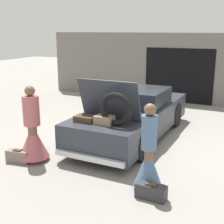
# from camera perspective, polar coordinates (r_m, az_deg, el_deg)

# --- Properties ---
(ground_plane) EXTENTS (40.00, 40.00, 0.00)m
(ground_plane) POSITION_cam_1_polar(r_m,az_deg,el_deg) (8.85, 3.79, -4.49)
(ground_plane) COLOR gray
(garage_wall_back) EXTENTS (12.00, 0.14, 2.80)m
(garage_wall_back) POSITION_cam_1_polar(r_m,az_deg,el_deg) (13.06, 12.21, 7.80)
(garage_wall_back) COLOR slate
(garage_wall_back) RESTS_ON ground_plane
(car) EXTENTS (1.81, 4.87, 1.84)m
(car) POSITION_cam_1_polar(r_m,az_deg,el_deg) (8.66, 3.87, -0.64)
(car) COLOR #2D333D
(car) RESTS_ON ground_plane
(person_left) EXTENTS (0.70, 0.70, 1.75)m
(person_left) POSITION_cam_1_polar(r_m,az_deg,el_deg) (7.31, -14.29, -4.05)
(person_left) COLOR brown
(person_left) RESTS_ON ground_plane
(person_right) EXTENTS (0.54, 0.54, 1.67)m
(person_right) POSITION_cam_1_polar(r_m,az_deg,el_deg) (5.86, 6.67, -8.65)
(person_right) COLOR brown
(person_right) RESTS_ON ground_plane
(suitcase_beside_left_person) EXTENTS (0.57, 0.27, 0.31)m
(suitcase_beside_left_person) POSITION_cam_1_polar(r_m,az_deg,el_deg) (7.44, -16.82, -7.77)
(suitcase_beside_left_person) COLOR #75665B
(suitcase_beside_left_person) RESTS_ON ground_plane
(suitcase_beside_right_person) EXTENTS (0.56, 0.23, 0.30)m
(suitcase_beside_right_person) POSITION_cam_1_polar(r_m,az_deg,el_deg) (5.76, 7.15, -14.21)
(suitcase_beside_right_person) COLOR #2D2D33
(suitcase_beside_right_person) RESTS_ON ground_plane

